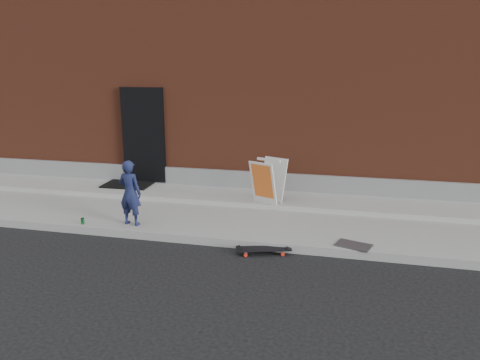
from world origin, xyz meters
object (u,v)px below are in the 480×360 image
(pizza_sign, at_px, (268,181))
(child, at_px, (130,193))
(soda_can, at_px, (83,221))
(skateboard, at_px, (264,249))

(pizza_sign, bearing_deg, child, -144.40)
(soda_can, bearing_deg, child, 12.71)
(child, relative_size, soda_can, 10.25)
(pizza_sign, relative_size, soda_can, 7.71)
(pizza_sign, height_order, soda_can, pizza_sign)
(skateboard, bearing_deg, soda_can, 175.85)
(child, distance_m, pizza_sign, 2.82)
(child, relative_size, pizza_sign, 1.33)
(child, distance_m, soda_can, 1.08)
(skateboard, bearing_deg, pizza_sign, 98.21)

